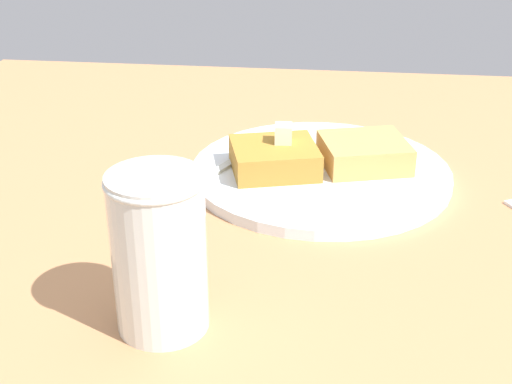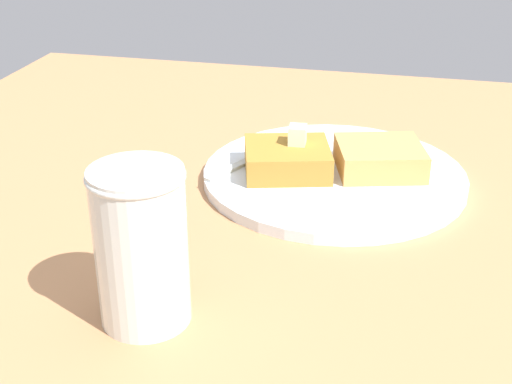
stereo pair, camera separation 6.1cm
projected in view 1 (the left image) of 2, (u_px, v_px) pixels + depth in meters
The scene contains 7 objects.
table_surface at pixel (266, 224), 67.76cm from camera, with size 95.65×95.65×2.21cm, color #B17A4F.
plate at pixel (320, 172), 74.19cm from camera, with size 26.94×26.94×1.11cm.
toast_slice_left at pixel (277, 158), 72.73cm from camera, with size 8.48×7.63×2.78cm, color #A8772D.
toast_slice_middle at pixel (364, 153), 73.99cm from camera, with size 8.48×7.63×2.78cm, color tan.
butter_pat_primary at pixel (283, 133), 72.51cm from camera, with size 1.92×1.72×1.92cm, color #F2F1C7.
fork at pixel (248, 153), 77.06cm from camera, with size 8.44×14.95×0.36cm.
syrup_jar at pixel (160, 261), 49.47cm from camera, with size 6.83×6.83×11.94cm.
Camera 1 is at (6.00, -59.18, 33.69)cm, focal length 50.00 mm.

